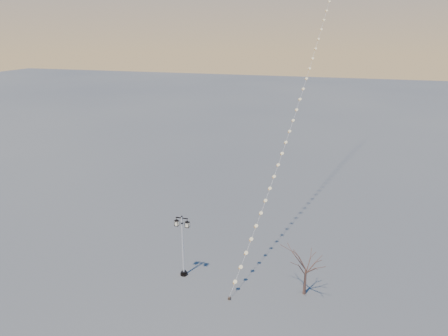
% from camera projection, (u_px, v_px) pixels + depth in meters
% --- Properties ---
extents(ground, '(300.00, 300.00, 0.00)m').
position_uv_depth(ground, '(218.00, 290.00, 29.62)').
color(ground, '#505151').
rests_on(ground, ground).
extents(street_lamp, '(1.32, 0.58, 5.20)m').
position_uv_depth(street_lamp, '(183.00, 243.00, 30.49)').
color(street_lamp, black).
rests_on(street_lamp, ground).
extents(bare_tree, '(2.29, 2.29, 3.80)m').
position_uv_depth(bare_tree, '(306.00, 263.00, 28.32)').
color(bare_tree, brown).
rests_on(bare_tree, ground).
extents(kite_train, '(6.11, 37.00, 31.15)m').
position_uv_depth(kite_train, '(306.00, 62.00, 39.22)').
color(kite_train, '#3A2D22').
rests_on(kite_train, ground).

